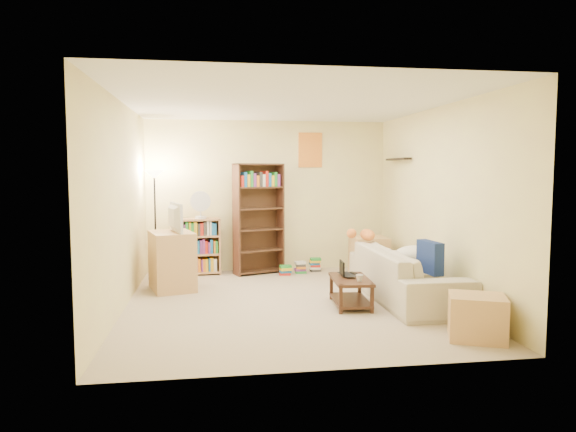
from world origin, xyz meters
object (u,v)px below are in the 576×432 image
Objects in this scene: tall_bookshelf at (259,216)px; sofa at (406,274)px; tv_stand at (172,261)px; side_table at (369,256)px; end_cabinet at (477,317)px; laptop at (351,275)px; coffee_table at (351,289)px; desk_fan at (201,204)px; tabby_cat at (365,235)px; short_bookshelf at (198,247)px; floor_lamp at (155,193)px; mug at (360,278)px; television at (171,218)px.

sofa is at bearing -68.34° from tall_bookshelf.
tv_stand is 1.32× the size of side_table.
sofa is 3.64× the size of side_table.
side_table is 3.20m from end_cabinet.
laptop is 0.21× the size of tall_bookshelf.
sofa is at bearing 20.33° from coffee_table.
desk_fan reaches higher than sofa.
tall_bookshelf is at bearing 142.82° from tabby_cat.
desk_fan is (-0.93, 0.01, 0.20)m from tall_bookshelf.
laptop is at bearing -52.77° from short_bookshelf.
floor_lamp is at bearing -164.91° from short_bookshelf.
sofa is 1.26× the size of tall_bookshelf.
tabby_cat is 0.63× the size of tv_stand.
tv_stand reaches higher than mug.
short_bookshelf is (0.34, 1.00, -0.56)m from television.
television reaches higher than mug.
tabby_cat is 2.59m from end_cabinet.
tv_stand is at bearing -169.96° from side_table.
mug is 0.14× the size of tv_stand.
tabby_cat is at bearing -108.53° from television.
coffee_table is 2.58m from tv_stand.
short_bookshelf is at bearing 154.53° from tabby_cat.
tabby_cat is at bearing -32.35° from laptop.
coffee_table is 3.03m from desk_fan.
laptop is at bearing 119.48° from end_cabinet.
short_bookshelf is at bearing 35.93° from laptop.
laptop is 2.88m from short_bookshelf.
sofa reaches higher than end_cabinet.
tv_stand is 0.49× the size of floor_lamp.
short_bookshelf is 0.54× the size of floor_lamp.
coffee_table is 0.90× the size of short_bookshelf.
side_table is (1.73, -0.41, -0.63)m from tall_bookshelf.
tv_stand is at bearing -0.00° from television.
tabby_cat reaches higher than laptop.
floor_lamp reaches higher than laptop.
laptop is 0.33m from mug.
side_table is (2.66, -0.42, -0.83)m from desk_fan.
short_bookshelf is at bearing -33.98° from television.
mug is at bearing -110.48° from side_table.
tabby_cat is 1.32m from coffee_table.
floor_lamp is at bearing 176.10° from side_table.
tall_bookshelf reaches higher than television.
laptop is 2.63m from television.
mug is 3.17m from desk_fan.
television is 1.13× the size of side_table.
tall_bookshelf reaches higher than sofa.
side_table is at bearing 70.21° from coffee_table.
mug is 0.26× the size of desk_fan.
tabby_cat is 1.16× the size of desk_fan.
sofa is at bearing -88.34° from laptop.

